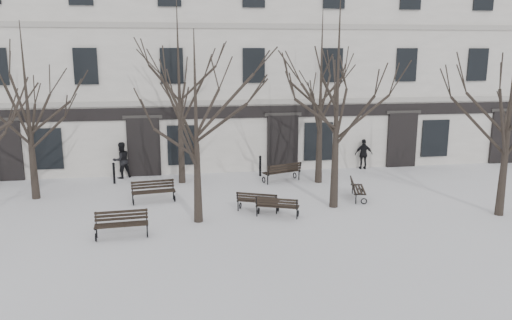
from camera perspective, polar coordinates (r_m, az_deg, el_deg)
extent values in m
plane|color=white|center=(17.98, -2.87, -7.46)|extent=(100.00, 100.00, 0.00)
cube|color=silver|center=(29.90, -5.58, 11.12)|extent=(40.00, 10.00, 11.00)
cube|color=#A49F96|center=(24.99, -4.84, 6.56)|extent=(40.00, 0.12, 0.25)
cube|color=#A49F96|center=(24.90, -5.00, 15.06)|extent=(40.00, 0.12, 0.25)
cube|color=black|center=(25.04, -4.82, 5.42)|extent=(40.00, 0.10, 0.60)
cube|color=black|center=(26.55, -26.81, 0.93)|extent=(1.60, 0.22, 2.90)
cube|color=#2D2B28|center=(26.30, -27.15, 4.11)|extent=(1.90, 0.08, 0.18)
cube|color=black|center=(26.02, -22.84, 1.19)|extent=(1.50, 0.14, 2.00)
cube|color=black|center=(25.28, -12.69, 1.44)|extent=(1.60, 0.22, 2.90)
cube|color=#2D2B28|center=(25.01, -12.85, 4.80)|extent=(1.90, 0.08, 0.18)
cube|color=black|center=(25.21, -8.38, 1.70)|extent=(1.50, 0.14, 2.00)
cube|color=black|center=(25.74, 3.05, 1.92)|extent=(1.60, 0.22, 2.90)
cube|color=#2D2B28|center=(25.47, 3.11, 5.22)|extent=(1.90, 0.08, 0.18)
cube|color=black|center=(26.18, 7.13, 2.13)|extent=(1.50, 0.14, 2.00)
cube|color=black|center=(27.78, 16.31, 2.20)|extent=(1.60, 0.22, 2.90)
cube|color=#2D2B28|center=(27.53, 16.53, 5.26)|extent=(1.90, 0.08, 0.18)
cube|color=black|center=(28.63, 19.76, 2.36)|extent=(1.50, 0.14, 2.00)
cube|color=black|center=(30.79, 26.51, 2.35)|extent=(1.60, 0.22, 2.90)
cube|color=#2D2B28|center=(30.56, 26.82, 5.10)|extent=(1.90, 0.08, 0.18)
cube|color=black|center=(25.18, -18.88, 10.11)|extent=(1.10, 0.14, 1.70)
cube|color=black|center=(24.81, -9.60, 10.56)|extent=(1.10, 0.14, 1.70)
cube|color=black|center=(25.07, -0.27, 10.75)|extent=(1.10, 0.14, 1.70)
cube|color=black|center=(25.96, 8.66, 10.66)|extent=(1.10, 0.14, 1.70)
cube|color=black|center=(27.41, 16.80, 10.36)|extent=(1.10, 0.14, 1.70)
cube|color=black|center=(29.34, 23.99, 9.93)|extent=(1.10, 0.14, 1.70)
cone|color=black|center=(18.05, -6.69, -2.68)|extent=(0.34, 0.34, 2.87)
cone|color=black|center=(19.81, 9.00, -0.51)|extent=(0.34, 0.34, 3.47)
cone|color=black|center=(20.78, 26.41, -1.31)|extent=(0.34, 0.34, 3.29)
cone|color=black|center=(22.73, -24.13, -0.32)|extent=(0.34, 0.34, 3.06)
cone|color=black|center=(23.55, -8.56, 1.57)|extent=(0.34, 0.34, 3.50)
cone|color=black|center=(23.53, 7.23, 1.37)|extent=(0.34, 0.34, 3.32)
torus|color=black|center=(17.27, -17.83, -8.43)|extent=(0.07, 0.28, 0.28)
cylinder|color=black|center=(17.56, -17.76, -7.78)|extent=(0.05, 0.05, 0.44)
cube|color=black|center=(17.33, -17.85, -7.30)|extent=(0.09, 0.53, 0.05)
torus|color=black|center=(17.19, -12.31, -8.20)|extent=(0.07, 0.28, 0.28)
cylinder|color=black|center=(17.49, -12.34, -7.55)|extent=(0.05, 0.05, 0.44)
cube|color=black|center=(17.25, -12.36, -7.07)|extent=(0.09, 0.53, 0.05)
cube|color=black|center=(17.06, -15.14, -7.36)|extent=(1.74, 0.22, 0.03)
cube|color=black|center=(17.19, -15.12, -7.21)|extent=(1.74, 0.22, 0.03)
cube|color=black|center=(17.32, -15.11, -7.07)|extent=(1.74, 0.22, 0.03)
cube|color=black|center=(17.45, -15.10, -6.92)|extent=(1.74, 0.22, 0.03)
cube|color=black|center=(17.45, -15.11, -6.49)|extent=(1.74, 0.17, 0.09)
cube|color=black|center=(17.43, -15.13, -6.11)|extent=(1.74, 0.17, 0.09)
cube|color=black|center=(17.41, -15.15, -5.72)|extent=(1.74, 0.17, 0.09)
cylinder|color=black|center=(17.51, -17.83, -6.43)|extent=(0.05, 0.14, 0.48)
cylinder|color=black|center=(17.43, -12.41, -6.20)|extent=(0.05, 0.14, 0.48)
torus|color=black|center=(19.43, 2.55, -5.54)|extent=(0.14, 0.26, 0.26)
cylinder|color=black|center=(19.10, 2.36, -5.61)|extent=(0.04, 0.04, 0.40)
cube|color=black|center=(19.19, 2.46, -4.90)|extent=(0.23, 0.47, 0.04)
torus|color=black|center=(19.77, -1.80, -5.22)|extent=(0.14, 0.26, 0.26)
cylinder|color=black|center=(19.45, -2.06, -5.28)|extent=(0.04, 0.04, 0.40)
cube|color=black|center=(19.54, -1.94, -4.58)|extent=(0.23, 0.47, 0.04)
cube|color=black|center=(19.53, 0.38, -4.52)|extent=(1.52, 0.70, 0.03)
cube|color=black|center=(19.41, 0.29, -4.63)|extent=(1.52, 0.70, 0.03)
cube|color=black|center=(19.30, 0.20, -4.73)|extent=(1.52, 0.70, 0.03)
cube|color=black|center=(19.18, 0.11, -4.84)|extent=(1.52, 0.70, 0.03)
cube|color=black|center=(19.11, 0.09, -4.54)|extent=(1.50, 0.65, 0.08)
cube|color=black|center=(19.06, 0.07, -4.24)|extent=(1.50, 0.65, 0.08)
cube|color=black|center=(19.02, 0.06, -3.95)|extent=(1.50, 0.65, 0.08)
cylinder|color=black|center=(18.92, 2.32, -4.58)|extent=(0.08, 0.13, 0.45)
cylinder|color=black|center=(19.27, -2.13, -4.26)|extent=(0.08, 0.13, 0.45)
torus|color=black|center=(18.89, 4.83, -6.10)|extent=(0.13, 0.26, 0.26)
cylinder|color=black|center=(18.57, 4.71, -6.18)|extent=(0.04, 0.04, 0.40)
cube|color=black|center=(18.66, 4.78, -5.44)|extent=(0.22, 0.47, 0.04)
torus|color=black|center=(19.13, 0.31, -5.81)|extent=(0.13, 0.26, 0.26)
cylinder|color=black|center=(18.81, 0.10, -5.89)|extent=(0.04, 0.04, 0.40)
cube|color=black|center=(18.90, 0.21, -5.17)|extent=(0.22, 0.47, 0.04)
cube|color=black|center=(18.94, 2.58, -5.08)|extent=(1.53, 0.65, 0.03)
cube|color=black|center=(18.83, 2.52, -5.19)|extent=(1.53, 0.65, 0.03)
cube|color=black|center=(18.71, 2.45, -5.31)|extent=(1.53, 0.65, 0.03)
cube|color=black|center=(18.59, 2.39, -5.42)|extent=(1.53, 0.65, 0.03)
cube|color=black|center=(18.52, 2.37, -5.11)|extent=(1.51, 0.60, 0.08)
cube|color=black|center=(18.47, 2.36, -4.81)|extent=(1.51, 0.60, 0.08)
cube|color=black|center=(18.42, 2.35, -4.51)|extent=(1.51, 0.60, 0.08)
cylinder|color=black|center=(18.38, 4.70, -5.13)|extent=(0.08, 0.13, 0.44)
cylinder|color=black|center=(18.63, 0.06, -4.85)|extent=(0.08, 0.13, 0.44)
torus|color=black|center=(20.77, -13.83, -4.68)|extent=(0.09, 0.29, 0.28)
cylinder|color=black|center=(21.08, -13.90, -4.20)|extent=(0.05, 0.05, 0.44)
cube|color=black|center=(20.85, -13.90, -3.75)|extent=(0.13, 0.54, 0.05)
torus|color=black|center=(20.90, -9.28, -4.37)|extent=(0.09, 0.29, 0.28)
cylinder|color=black|center=(21.22, -9.42, -3.89)|extent=(0.05, 0.05, 0.44)
cube|color=black|center=(20.99, -9.37, -3.45)|extent=(0.13, 0.54, 0.05)
cube|color=black|center=(20.69, -11.58, -3.71)|extent=(1.75, 0.34, 0.03)
cube|color=black|center=(20.82, -11.61, -3.61)|extent=(1.75, 0.34, 0.03)
cube|color=black|center=(20.96, -11.65, -3.51)|extent=(1.75, 0.34, 0.03)
cube|color=black|center=(21.09, -11.68, -3.41)|extent=(1.75, 0.34, 0.03)
cube|color=black|center=(21.09, -11.71, -3.05)|extent=(1.74, 0.29, 0.09)
cube|color=black|center=(21.08, -11.73, -2.73)|extent=(1.74, 0.29, 0.09)
cube|color=black|center=(21.07, -11.75, -2.41)|extent=(1.74, 0.29, 0.09)
cylinder|color=black|center=(21.05, -13.97, -3.06)|extent=(0.06, 0.14, 0.49)
cylinder|color=black|center=(21.18, -9.49, -2.76)|extent=(0.06, 0.14, 0.49)
torus|color=black|center=(24.47, 4.44, -1.77)|extent=(0.15, 0.30, 0.30)
cylinder|color=black|center=(24.15, 4.93, -1.76)|extent=(0.05, 0.05, 0.46)
cube|color=black|center=(24.24, 4.70, -1.13)|extent=(0.25, 0.55, 0.05)
torus|color=black|center=(23.56, 0.89, -2.29)|extent=(0.15, 0.30, 0.30)
cylinder|color=black|center=(23.23, 1.35, -2.28)|extent=(0.05, 0.05, 0.46)
cube|color=black|center=(23.33, 1.12, -1.62)|extent=(0.25, 0.55, 0.05)
cube|color=black|center=(23.96, 2.65, -1.22)|extent=(1.77, 0.74, 0.04)
cube|color=black|center=(23.84, 2.84, -1.29)|extent=(1.77, 0.74, 0.04)
cube|color=black|center=(23.72, 3.02, -1.36)|extent=(1.77, 0.74, 0.04)
cube|color=black|center=(23.60, 3.21, -1.43)|extent=(1.77, 0.74, 0.04)
cube|color=black|center=(23.54, 3.27, -1.13)|extent=(1.75, 0.69, 0.09)
cube|color=black|center=(23.49, 3.30, -0.85)|extent=(1.75, 0.69, 0.09)
cube|color=black|center=(23.44, 3.33, -0.56)|extent=(1.75, 0.69, 0.09)
cylinder|color=black|center=(23.98, 5.06, -0.78)|extent=(0.09, 0.15, 0.51)
cylinder|color=black|center=(23.06, 1.46, -1.27)|extent=(0.09, 0.15, 0.51)
torus|color=black|center=(20.78, 12.23, -4.63)|extent=(0.27, 0.11, 0.26)
cylinder|color=black|center=(20.72, 11.35, -4.41)|extent=(0.05, 0.05, 0.41)
cube|color=black|center=(20.68, 11.82, -3.88)|extent=(0.49, 0.17, 0.05)
torus|color=black|center=(22.24, 11.79, -3.48)|extent=(0.27, 0.11, 0.26)
cylinder|color=black|center=(22.19, 10.96, -3.28)|extent=(0.05, 0.05, 0.41)
cube|color=black|center=(22.15, 11.40, -2.78)|extent=(0.49, 0.17, 0.05)
cube|color=black|center=(21.43, 12.13, -3.27)|extent=(0.48, 1.60, 0.03)
cube|color=black|center=(21.42, 11.80, -3.27)|extent=(0.48, 1.60, 0.03)
cube|color=black|center=(21.40, 11.46, -3.26)|extent=(0.48, 1.60, 0.03)
cube|color=black|center=(21.39, 11.12, -3.26)|extent=(0.48, 1.60, 0.03)
cube|color=black|center=(21.36, 11.04, -2.95)|extent=(0.43, 1.59, 0.08)
cube|color=black|center=(21.33, 11.00, -2.67)|extent=(0.43, 1.59, 0.08)
cube|color=black|center=(21.30, 10.96, -2.39)|extent=(0.43, 1.59, 0.08)
cylinder|color=black|center=(20.60, 11.19, -3.39)|extent=(0.13, 0.07, 0.45)
cylinder|color=black|center=(22.08, 10.81, -2.32)|extent=(0.13, 0.07, 0.45)
cylinder|color=black|center=(24.28, -15.92, -1.54)|extent=(0.11, 0.11, 0.93)
sphere|color=black|center=(24.18, -15.99, -0.42)|extent=(0.13, 0.13, 0.13)
cylinder|color=black|center=(24.79, 0.48, -0.76)|extent=(0.11, 0.11, 0.96)
sphere|color=black|center=(24.68, 0.48, 0.37)|extent=(0.13, 0.13, 0.13)
imported|color=black|center=(25.39, -15.03, -1.98)|extent=(1.09, 1.03, 1.78)
imported|color=black|center=(27.00, 12.13, -1.00)|extent=(0.97, 0.47, 1.59)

